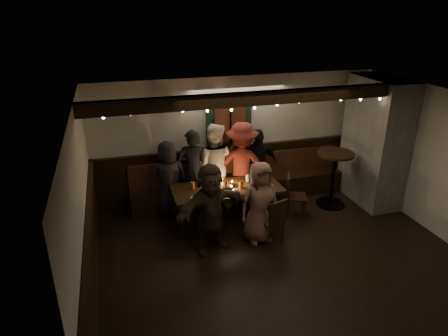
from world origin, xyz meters
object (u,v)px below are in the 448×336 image
object	(u,v)px
chair_near_left	(211,223)
person_d	(242,165)
person_c	(214,166)
chair_near_right	(274,219)
person_f	(211,208)
person_e	(258,165)
dining_table	(227,191)
person_a	(169,179)
person_b	(193,170)
chair_end	(292,193)
high_top	(334,172)
person_g	(259,202)

from	to	relation	value
chair_near_left	person_d	xyz separation A→B (m)	(0.99, 1.36, 0.43)
chair_near_left	person_c	world-z (taller)	person_c
chair_near_right	person_f	distance (m)	1.15
chair_near_left	person_e	distance (m)	2.04
chair_near_right	person_f	size ratio (longest dim) A/B	0.54
dining_table	person_a	bearing A→B (deg)	146.53
dining_table	person_b	xyz separation A→B (m)	(-0.49, 0.71, 0.18)
chair_end	high_top	distance (m)	1.01
high_top	chair_near_right	bearing A→B (deg)	-149.90
chair_near_right	person_b	distance (m)	1.99
person_g	person_f	bearing A→B (deg)	177.76
chair_near_left	person_d	size ratio (longest dim) A/B	0.46
dining_table	chair_end	size ratio (longest dim) A/B	2.43
person_e	high_top	bearing A→B (deg)	144.60
chair_end	chair_near_right	bearing A→B (deg)	-131.23
chair_near_left	chair_end	distance (m)	1.94
person_f	person_g	xyz separation A→B (m)	(0.88, 0.05, -0.04)
chair_near_right	person_d	world-z (taller)	person_d
chair_end	person_g	distance (m)	1.21
chair_near_right	person_g	bearing A→B (deg)	143.53
person_a	chair_near_left	bearing A→B (deg)	104.86
dining_table	person_a	size ratio (longest dim) A/B	1.35
dining_table	person_b	size ratio (longest dim) A/B	1.20
person_a	person_b	xyz separation A→B (m)	(0.50, 0.06, 0.09)
dining_table	person_d	size ratio (longest dim) A/B	1.15
chair_near_left	chair_end	size ratio (longest dim) A/B	0.98
person_b	person_c	world-z (taller)	person_c
chair_near_left	chair_near_right	bearing A→B (deg)	-9.57
person_a	person_c	bearing A→B (deg)	-177.88
chair_near_right	person_a	bearing A→B (deg)	135.21
chair_end	person_b	bearing A→B (deg)	156.63
dining_table	chair_end	world-z (taller)	dining_table
chair_near_left	high_top	world-z (taller)	high_top
chair_near_right	high_top	world-z (taller)	high_top
dining_table	person_c	bearing A→B (deg)	93.37
chair_end	person_a	distance (m)	2.44
person_d	person_g	world-z (taller)	person_d
chair_end	high_top	bearing A→B (deg)	8.66
chair_near_left	person_c	size ratio (longest dim) A/B	0.47
person_e	person_f	world-z (taller)	person_e
person_f	dining_table	bearing A→B (deg)	38.10
chair_near_left	person_d	bearing A→B (deg)	53.76
dining_table	chair_near_right	size ratio (longest dim) A/B	2.41
dining_table	chair_near_left	size ratio (longest dim) A/B	2.49
person_e	dining_table	bearing A→B (deg)	29.04
chair_near_left	person_d	world-z (taller)	person_d
chair_end	person_b	size ratio (longest dim) A/B	0.50
chair_end	person_d	size ratio (longest dim) A/B	0.47
chair_near_right	person_g	distance (m)	0.38
chair_near_left	chair_near_right	size ratio (longest dim) A/B	0.97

